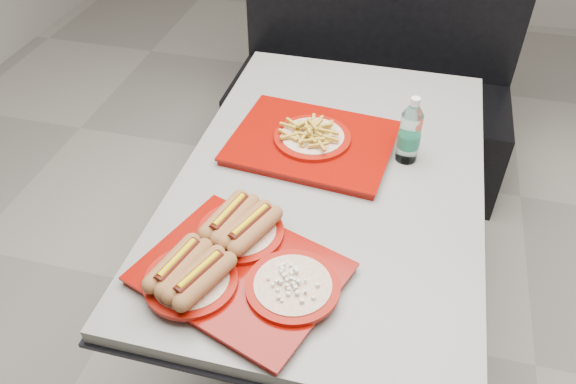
% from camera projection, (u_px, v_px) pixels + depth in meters
% --- Properties ---
extents(ground, '(6.00, 6.00, 0.00)m').
position_uv_depth(ground, '(322.00, 321.00, 2.20)').
color(ground, gray).
rests_on(ground, ground).
extents(diner_table, '(0.92, 1.42, 0.75)m').
position_uv_depth(diner_table, '(329.00, 213.00, 1.82)').
color(diner_table, black).
rests_on(diner_table, ground).
extents(booth_bench, '(1.30, 0.57, 1.35)m').
position_uv_depth(booth_bench, '(370.00, 91.00, 2.73)').
color(booth_bench, black).
rests_on(booth_bench, ground).
extents(tray_near, '(0.56, 0.50, 0.10)m').
position_uv_depth(tray_near, '(235.00, 263.00, 1.39)').
color(tray_near, '#800903').
rests_on(tray_near, diner_table).
extents(tray_far, '(0.54, 0.44, 0.10)m').
position_uv_depth(tray_far, '(312.00, 139.00, 1.79)').
color(tray_far, '#800903').
rests_on(tray_far, diner_table).
extents(water_bottle, '(0.07, 0.07, 0.22)m').
position_uv_depth(water_bottle, '(410.00, 134.00, 1.70)').
color(water_bottle, silver).
rests_on(water_bottle, diner_table).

